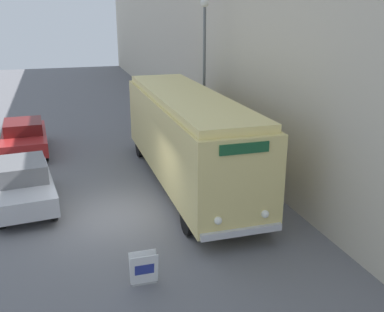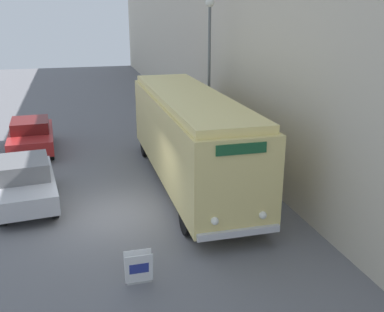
{
  "view_description": "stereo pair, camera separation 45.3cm",
  "coord_description": "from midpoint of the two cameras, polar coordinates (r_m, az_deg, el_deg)",
  "views": [
    {
      "loc": [
        -1.45,
        -13.31,
        6.38
      ],
      "look_at": [
        2.41,
        -0.58,
        2.0
      ],
      "focal_mm": 42.0,
      "sensor_mm": 36.0,
      "label": 1
    },
    {
      "loc": [
        -1.01,
        -13.43,
        6.38
      ],
      "look_at": [
        2.41,
        -0.58,
        2.0
      ],
      "focal_mm": 42.0,
      "sensor_mm": 36.0,
      "label": 2
    }
  ],
  "objects": [
    {
      "name": "streetlamp",
      "position": [
        19.59,
        0.9,
        12.32
      ],
      "size": [
        0.36,
        0.36,
        6.79
      ],
      "color": "#595E60",
      "rests_on": "ground_plane"
    },
    {
      "name": "parked_car_mid",
      "position": [
        22.08,
        -21.08,
        2.29
      ],
      "size": [
        2.12,
        4.48,
        1.5
      ],
      "rotation": [
        0.0,
        0.0,
        0.04
      ],
      "color": "black",
      "rests_on": "ground_plane"
    },
    {
      "name": "sign_board",
      "position": [
        11.27,
        -7.31,
        -14.04
      ],
      "size": [
        0.67,
        0.31,
        0.81
      ],
      "color": "gray",
      "rests_on": "ground_plane"
    },
    {
      "name": "parked_car_near",
      "position": [
        16.16,
        -21.38,
        -3.31
      ],
      "size": [
        2.24,
        4.38,
        1.58
      ],
      "rotation": [
        0.0,
        0.0,
        0.1
      ],
      "color": "black",
      "rests_on": "ground_plane"
    },
    {
      "name": "ground_plane",
      "position": [
        14.87,
        -10.55,
        -7.52
      ],
      "size": [
        80.0,
        80.0,
        0.0
      ],
      "primitive_type": "plane",
      "color": "slate"
    },
    {
      "name": "building_wall_right",
      "position": [
        24.53,
        0.1,
        13.17
      ],
      "size": [
        0.3,
        60.0,
        8.43
      ],
      "color": "beige",
      "rests_on": "ground_plane"
    },
    {
      "name": "vintage_bus",
      "position": [
        16.58,
        -1.42,
        2.72
      ],
      "size": [
        2.48,
        10.64,
        3.47
      ],
      "color": "black",
      "rests_on": "ground_plane"
    }
  ]
}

